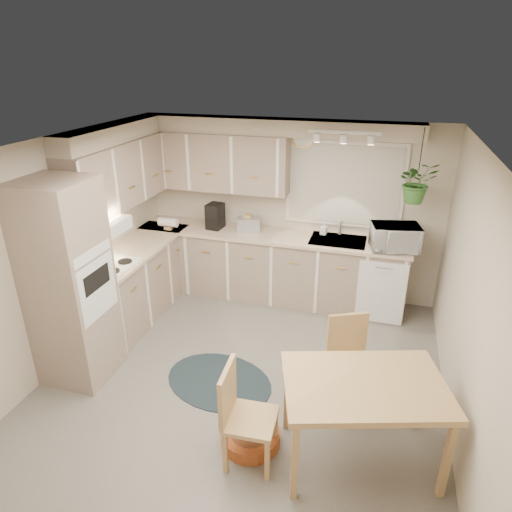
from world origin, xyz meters
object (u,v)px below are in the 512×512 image
braided_rug (219,381)px  chair_left (251,417)px  microwave (395,235)px  dining_table (360,422)px  pet_bed (251,437)px  chair_back (352,365)px

braided_rug → chair_left: bearing=-54.7°
braided_rug → microwave: microwave is taller
microwave → braided_rug: bearing=-144.1°
chair_left → microwave: size_ratio=1.60×
dining_table → pet_bed: size_ratio=2.43×
dining_table → pet_bed: bearing=-174.4°
braided_rug → microwave: (1.62, 1.83, 1.13)m
chair_back → pet_bed: bearing=18.8°
chair_back → microwave: size_ratio=1.58×
dining_table → chair_left: bearing=-163.6°
chair_back → pet_bed: (-0.78, -0.76, -0.38)m
dining_table → braided_rug: (-1.46, 0.60, -0.39)m
braided_rug → pet_bed: bearing=-51.5°
chair_back → microwave: bearing=-125.0°
dining_table → microwave: bearing=86.2°
chair_back → braided_rug: 1.40m
chair_left → braided_rug: chair_left is taller
chair_back → dining_table: bearing=75.5°
chair_left → braided_rug: size_ratio=0.78×
dining_table → braided_rug: 1.62m
dining_table → braided_rug: dining_table is taller
chair_back → chair_left: bearing=26.4°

